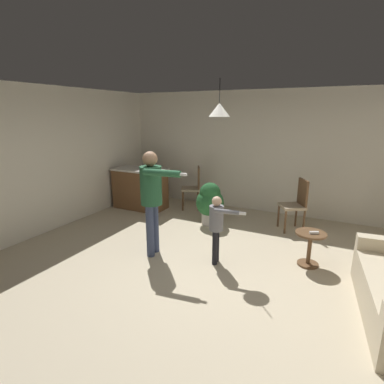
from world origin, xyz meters
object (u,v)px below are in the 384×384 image
at_px(dining_chair_near_wall, 194,186).
at_px(person_child, 217,222).
at_px(kitchen_counter, 140,188).
at_px(person_adult, 152,192).
at_px(potted_plant_corner, 210,202).
at_px(spare_remote_on_table, 314,233).
at_px(dining_chair_by_counter, 296,203).
at_px(side_table_by_couch, 310,245).

bearing_deg(dining_chair_near_wall, person_child, -173.33).
bearing_deg(kitchen_counter, person_adult, -49.19).
relative_size(potted_plant_corner, spare_remote_on_table, 6.67).
bearing_deg(person_adult, spare_remote_on_table, 99.04).
bearing_deg(potted_plant_corner, spare_remote_on_table, -24.92).
distance_m(kitchen_counter, potted_plant_corner, 1.93).
bearing_deg(dining_chair_by_counter, dining_chair_near_wall, 50.70).
bearing_deg(person_adult, person_child, 91.99).
distance_m(kitchen_counter, dining_chair_near_wall, 1.27).
distance_m(person_adult, person_child, 1.09).
bearing_deg(person_child, dining_chair_near_wall, -153.73).
bearing_deg(dining_chair_near_wall, side_table_by_couch, -148.76).
xyz_separation_m(dining_chair_by_counter, dining_chair_near_wall, (-2.35, 0.34, 0.00)).
height_order(side_table_by_couch, spare_remote_on_table, spare_remote_on_table).
bearing_deg(person_adult, kitchen_counter, -146.76).
height_order(person_adult, dining_chair_by_counter, person_adult).
bearing_deg(dining_chair_by_counter, person_child, 125.21).
height_order(person_child, dining_chair_near_wall, person_child).
xyz_separation_m(side_table_by_couch, person_child, (-1.25, -0.55, 0.32)).
xyz_separation_m(kitchen_counter, person_child, (2.65, -1.73, 0.17)).
xyz_separation_m(person_adult, person_child, (1.01, 0.17, -0.38)).
bearing_deg(potted_plant_corner, dining_chair_near_wall, 133.71).
height_order(kitchen_counter, dining_chair_near_wall, dining_chair_near_wall).
xyz_separation_m(side_table_by_couch, potted_plant_corner, (-2.00, 0.91, 0.15)).
relative_size(kitchen_counter, spare_remote_on_table, 9.69).
bearing_deg(person_child, side_table_by_couch, 106.42).
distance_m(kitchen_counter, spare_remote_on_table, 4.13).
relative_size(dining_chair_near_wall, spare_remote_on_table, 7.69).
bearing_deg(person_adult, potted_plant_corner, 163.16).
distance_m(potted_plant_corner, spare_remote_on_table, 2.25).
distance_m(side_table_by_couch, dining_chair_near_wall, 3.26).
distance_m(person_adult, dining_chair_near_wall, 2.53).
bearing_deg(spare_remote_on_table, kitchen_counter, 162.94).
relative_size(person_child, spare_remote_on_table, 8.04).
relative_size(kitchen_counter, person_child, 1.21).
height_order(person_child, spare_remote_on_table, person_child).
bearing_deg(side_table_by_couch, person_child, -156.20).
xyz_separation_m(kitchen_counter, side_table_by_couch, (3.91, -1.18, -0.15)).
bearing_deg(side_table_by_couch, dining_chair_by_counter, 106.64).
bearing_deg(dining_chair_by_counter, potted_plant_corner, 75.04).
bearing_deg(dining_chair_near_wall, spare_remote_on_table, -148.90).
xyz_separation_m(person_child, spare_remote_on_table, (1.30, 0.52, -0.11)).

